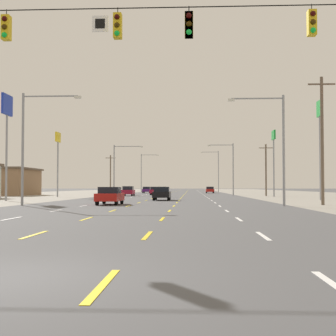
# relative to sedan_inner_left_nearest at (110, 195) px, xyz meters

# --- Properties ---
(ground_plane) EXTENTS (572.00, 572.00, 0.00)m
(ground_plane) POSITION_rel_sedan_inner_left_nearest_xyz_m (3.63, 33.79, -0.76)
(ground_plane) COLOR #4C4C4F
(lot_apron_left) EXTENTS (28.00, 440.00, 0.01)m
(lot_apron_left) POSITION_rel_sedan_inner_left_nearest_xyz_m (-21.12, 33.79, -0.75)
(lot_apron_left) COLOR gray
(lot_apron_left) RESTS_ON ground
(lane_markings) EXTENTS (10.64, 227.60, 0.01)m
(lane_markings) POSITION_rel_sedan_inner_left_nearest_xyz_m (3.63, 72.29, -0.75)
(lane_markings) COLOR white
(lane_markings) RESTS_ON ground
(signal_span_wire) EXTENTS (24.79, 0.53, 9.12)m
(signal_span_wire) POSITION_rel_sedan_inner_left_nearest_xyz_m (3.79, -22.39, 4.80)
(signal_span_wire) COLOR brown
(signal_span_wire) RESTS_ON ground
(sedan_inner_left_nearest) EXTENTS (1.80, 4.50, 1.46)m
(sedan_inner_left_nearest) POSITION_rel_sedan_inner_left_nearest_xyz_m (0.00, 0.00, 0.00)
(sedan_inner_left_nearest) COLOR red
(sedan_inner_left_nearest) RESTS_ON ground
(sedan_center_turn_near) EXTENTS (1.80, 4.50, 1.46)m
(sedan_center_turn_near) POSITION_rel_sedan_inner_left_nearest_xyz_m (3.51, 12.98, 0.00)
(sedan_center_turn_near) COLOR black
(sedan_center_turn_near) RESTS_ON ground
(hatchback_far_left_mid) EXTENTS (1.72, 3.90, 1.54)m
(hatchback_far_left_mid) POSITION_rel_sedan_inner_left_nearest_xyz_m (-3.37, 37.76, 0.03)
(hatchback_far_left_mid) COLOR maroon
(hatchback_far_left_mid) RESTS_ON ground
(sedan_inner_left_midfar) EXTENTS (1.80, 4.50, 1.46)m
(sedan_inner_left_midfar) POSITION_rel_sedan_inner_left_nearest_xyz_m (0.37, 46.23, 0.00)
(sedan_inner_left_midfar) COLOR maroon
(sedan_inner_left_midfar) RESTS_ON ground
(sedan_far_right_far) EXTENTS (1.80, 4.50, 1.46)m
(sedan_far_right_far) POSITION_rel_sedan_inner_left_nearest_xyz_m (10.87, 70.70, 0.00)
(sedan_far_right_far) COLOR red
(sedan_far_right_far) RESTS_ON ground
(sedan_far_left_farther) EXTENTS (1.80, 4.50, 1.46)m
(sedan_far_left_farther) POSITION_rel_sedan_inner_left_nearest_xyz_m (-3.45, 71.02, 0.00)
(sedan_far_left_farther) COLOR #4C196B
(sedan_far_left_farther) RESTS_ON ground
(sedan_inner_left_farthest) EXTENTS (1.80, 4.50, 1.46)m
(sedan_inner_left_farthest) POSITION_rel_sedan_inner_left_nearest_xyz_m (0.01, 74.02, 0.00)
(sedan_inner_left_farthest) COLOR white
(sedan_inner_left_farthest) RESTS_ON ground
(pole_sign_left_row_1) EXTENTS (0.24, 2.66, 11.18)m
(pole_sign_left_row_1) POSITION_rel_sedan_inner_left_nearest_xyz_m (-12.66, 10.20, 8.00)
(pole_sign_left_row_1) COLOR gray
(pole_sign_left_row_1) RESTS_ON ground
(pole_sign_left_row_2) EXTENTS (0.24, 2.16, 9.34)m
(pole_sign_left_row_2) POSITION_rel_sedan_inner_left_nearest_xyz_m (-12.60, 29.67, 6.27)
(pole_sign_left_row_2) COLOR gray
(pole_sign_left_row_2) RESTS_ON ground
(pole_sign_right_row_1) EXTENTS (0.24, 1.91, 10.93)m
(pole_sign_right_row_1) POSITION_rel_sedan_inner_left_nearest_xyz_m (20.80, 13.96, 7.35)
(pole_sign_right_row_1) COLOR gray
(pole_sign_right_row_1) RESTS_ON ground
(pole_sign_right_row_2) EXTENTS (0.24, 2.25, 9.73)m
(pole_sign_right_row_2) POSITION_rel_sedan_inner_left_nearest_xyz_m (18.79, 32.17, 6.55)
(pole_sign_right_row_2) COLOR gray
(pole_sign_right_row_2) RESTS_ON ground
(streetlight_left_row_0) EXTENTS (4.71, 0.26, 8.85)m
(streetlight_left_row_0) POSITION_rel_sedan_inner_left_nearest_xyz_m (-5.97, -2.40, 4.49)
(streetlight_left_row_0) COLOR gray
(streetlight_left_row_0) RESTS_ON ground
(streetlight_right_row_0) EXTENTS (4.36, 0.26, 8.53)m
(streetlight_right_row_0) POSITION_rel_sedan_inner_left_nearest_xyz_m (13.28, -2.40, 4.28)
(streetlight_right_row_0) COLOR gray
(streetlight_right_row_0) RESTS_ON ground
(streetlight_left_row_1) EXTENTS (5.03, 0.26, 8.62)m
(streetlight_left_row_1) POSITION_rel_sedan_inner_left_nearest_xyz_m (-5.90, 42.99, 4.40)
(streetlight_left_row_1) COLOR gray
(streetlight_left_row_1) RESTS_ON ground
(streetlight_right_row_1) EXTENTS (4.41, 0.26, 8.79)m
(streetlight_right_row_1) POSITION_rel_sedan_inner_left_nearest_xyz_m (13.28, 42.99, 4.42)
(streetlight_right_row_1) COLOR gray
(streetlight_right_row_1) RESTS_ON ground
(streetlight_left_row_2) EXTENTS (4.72, 0.26, 10.10)m
(streetlight_left_row_2) POSITION_rel_sedan_inner_left_nearest_xyz_m (-6.02, 88.38, 5.14)
(streetlight_left_row_2) COLOR gray
(streetlight_left_row_2) RESTS_ON ground
(streetlight_right_row_2) EXTENTS (4.69, 0.26, 10.80)m
(streetlight_right_row_2) POSITION_rel_sedan_inner_left_nearest_xyz_m (13.32, 88.38, 5.50)
(streetlight_right_row_2) COLOR gray
(streetlight_right_row_2) RESTS_ON ground
(utility_pole_right_row_0) EXTENTS (2.20, 0.26, 10.42)m
(utility_pole_right_row_0) POSITION_rel_sedan_inner_left_nearest_xyz_m (17.32, -0.05, 4.66)
(utility_pole_right_row_0) COLOR brown
(utility_pole_right_row_0) RESTS_ON ground
(utility_pole_right_row_1) EXTENTS (2.20, 0.26, 8.25)m
(utility_pole_right_row_1) POSITION_rel_sedan_inner_left_nearest_xyz_m (18.59, 38.38, 3.56)
(utility_pole_right_row_1) COLOR brown
(utility_pole_right_row_1) RESTS_ON ground
(utility_pole_left_row_2) EXTENTS (2.20, 0.26, 8.40)m
(utility_pole_left_row_2) POSITION_rel_sedan_inner_left_nearest_xyz_m (-11.13, 66.92, 3.64)
(utility_pole_left_row_2) COLOR brown
(utility_pole_left_row_2) RESTS_ON ground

